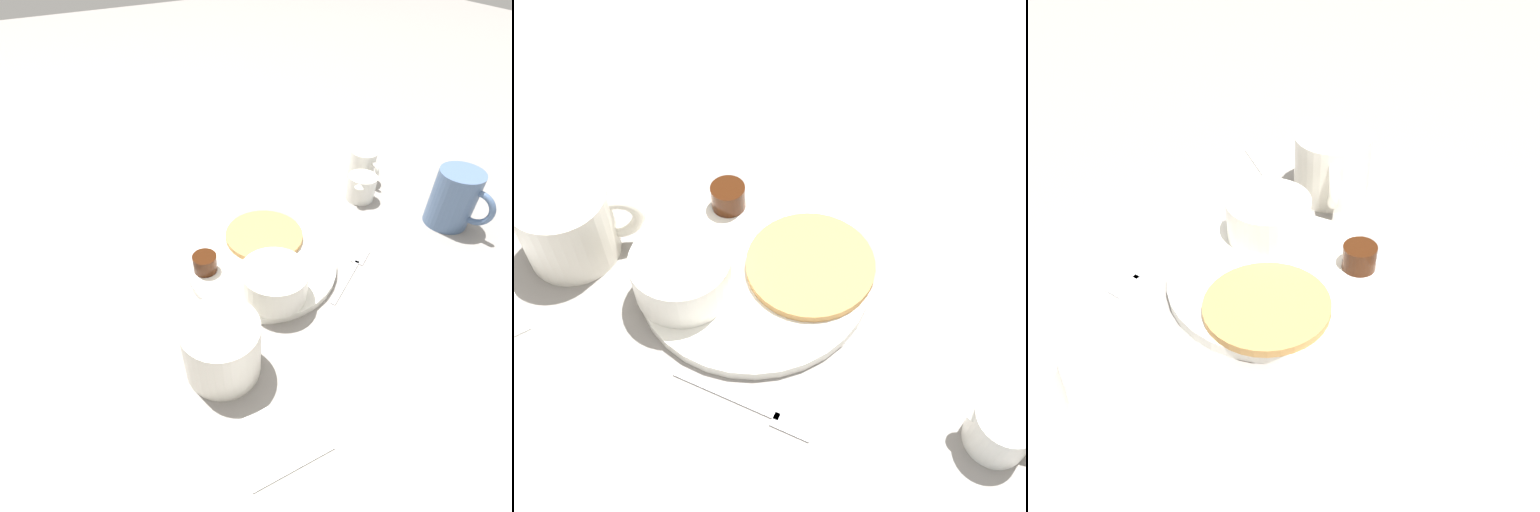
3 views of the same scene
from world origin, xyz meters
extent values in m
plane|color=gray|center=(0.00, 0.00, 0.00)|extent=(4.00, 4.00, 0.00)
cylinder|color=white|center=(0.00, 0.00, 0.01)|extent=(0.24, 0.24, 0.01)
cylinder|color=#B78447|center=(-0.03, -0.05, 0.02)|extent=(0.13, 0.13, 0.01)
cylinder|color=white|center=(0.02, 0.07, 0.04)|extent=(0.10, 0.10, 0.05)
cylinder|color=white|center=(0.02, 0.07, 0.06)|extent=(0.08, 0.08, 0.01)
cylinder|color=#38190A|center=(0.09, -0.03, 0.03)|extent=(0.04, 0.04, 0.03)
cylinder|color=white|center=(0.04, 0.08, 0.02)|extent=(0.04, 0.04, 0.02)
sphere|color=white|center=(0.04, 0.08, 0.04)|extent=(0.02, 0.02, 0.02)
cylinder|color=silver|center=(0.14, 0.14, 0.04)|extent=(0.10, 0.10, 0.08)
torus|color=silver|center=(0.11, 0.09, 0.04)|extent=(0.04, 0.06, 0.06)
cylinder|color=white|center=(-0.26, -0.07, 0.02)|extent=(0.05, 0.05, 0.05)
cone|color=white|center=(-0.24, -0.06, 0.05)|extent=(0.02, 0.02, 0.01)
cube|color=silver|center=(-0.10, 0.10, 0.00)|extent=(0.10, 0.06, 0.00)
cube|color=silver|center=(-0.15, 0.06, 0.00)|extent=(0.04, 0.04, 0.00)
camera|label=1|loc=(0.24, 0.40, 0.45)|focal=28.00mm
camera|label=2|loc=(-0.33, 0.21, 0.54)|focal=45.00mm
camera|label=3|loc=(-0.21, -0.49, 0.46)|focal=45.00mm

